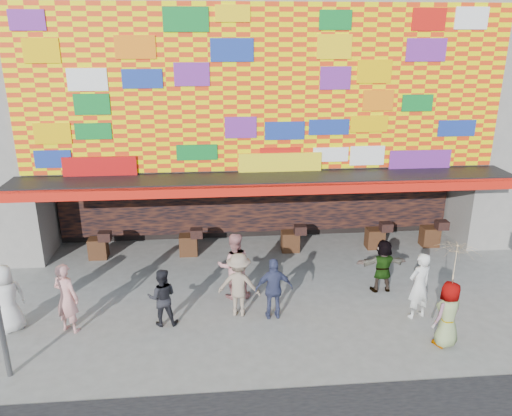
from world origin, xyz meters
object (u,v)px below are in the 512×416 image
object	(u,v)px
ped_e	(274,289)
parasol	(455,263)
ped_a	(7,299)
ped_b	(67,298)
ped_f	(383,266)
ped_h	(419,286)
ped_c	(162,297)
ped_g	(448,314)
ped_i	(234,266)
ped_d	(239,285)

from	to	relation	value
ped_e	parasol	world-z (taller)	parasol
ped_a	ped_b	distance (m)	1.49
ped_f	ped_h	xyz separation A→B (m)	(0.46, -1.50, 0.13)
ped_a	parasol	bearing A→B (deg)	131.85
ped_a	ped_h	xyz separation A→B (m)	(10.48, -0.29, 0.02)
ped_b	ped_c	size ratio (longest dim) A/B	1.20
ped_a	ped_g	bearing A→B (deg)	131.85
ped_c	parasol	xyz separation A→B (m)	(6.86, -1.53, 1.40)
ped_c	ped_g	xyz separation A→B (m)	(6.86, -1.53, 0.06)
parasol	ped_f	bearing A→B (deg)	103.27
ped_b	ped_a	bearing A→B (deg)	21.27
ped_f	parasol	world-z (taller)	parasol
ped_e	ped_h	bearing A→B (deg)	173.04
ped_c	ped_e	world-z (taller)	ped_e
ped_e	ped_a	bearing A→B (deg)	-2.17
ped_i	ped_c	bearing A→B (deg)	30.92
ped_h	ped_a	bearing A→B (deg)	-20.44
ped_f	ped_h	world-z (taller)	ped_h
ped_d	parasol	xyz separation A→B (m)	(4.88, -1.83, 1.29)
ped_d	ped_f	size ratio (longest dim) A/B	1.11
ped_d	ped_h	world-z (taller)	ped_h
ped_h	ped_f	bearing A→B (deg)	-91.74
ped_i	ped_d	bearing A→B (deg)	92.02
ped_c	ped_e	xyz separation A→B (m)	(2.89, 0.05, 0.08)
ped_f	ped_g	bearing A→B (deg)	101.92
ped_d	ped_h	size ratio (longest dim) A/B	0.96
ped_f	ped_g	size ratio (longest dim) A/B	0.95
ped_d	ped_h	xyz separation A→B (m)	(4.68, -0.55, 0.04)
ped_b	ped_e	world-z (taller)	ped_b
ped_a	ped_f	bearing A→B (deg)	147.09
ped_a	ped_b	xyz separation A→B (m)	(1.48, -0.14, 0.03)
ped_a	ped_c	world-z (taller)	ped_a
parasol	ped_c	bearing A→B (deg)	167.39
ped_a	ped_i	bearing A→B (deg)	152.37
ped_a	ped_e	bearing A→B (deg)	140.36
ped_g	parasol	bearing A→B (deg)	152.41
ped_a	ped_e	xyz separation A→B (m)	(6.70, 0.02, -0.05)
ped_a	ped_i	world-z (taller)	ped_i
ped_g	ped_i	xyz separation A→B (m)	(-4.96, 2.80, 0.13)
ped_g	parasol	world-z (taller)	parasol
ped_e	parasol	bearing A→B (deg)	155.93
ped_e	ped_h	xyz separation A→B (m)	(3.78, -0.31, 0.07)
ped_d	ped_g	distance (m)	5.21
ped_b	ped_h	distance (m)	9.00
ped_b	ped_d	xyz separation A→B (m)	(4.32, 0.40, -0.05)
ped_b	ped_h	bearing A→B (deg)	-154.51
ped_b	ped_c	distance (m)	2.34
ped_b	ped_i	bearing A→B (deg)	-135.65
ped_c	ped_g	distance (m)	7.03
ped_f	parasol	distance (m)	3.17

